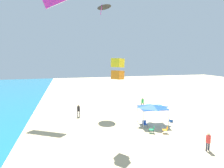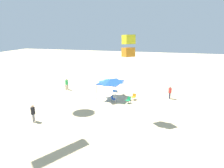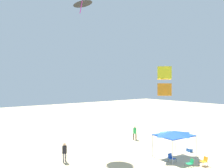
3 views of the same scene
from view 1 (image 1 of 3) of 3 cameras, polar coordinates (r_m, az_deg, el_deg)
ground at (r=27.57m, az=12.89°, el=-11.00°), size 120.00×120.00×0.10m
canopy_tent at (r=25.33m, az=12.52°, el=-6.80°), size 3.15×3.72×2.71m
folding_chair_near_cooler at (r=24.65m, az=10.10°, el=-11.96°), size 0.67×0.59×0.82m
folding_chair_left_of_tent at (r=23.30m, az=16.35°, el=-13.38°), size 0.68×0.75×0.82m
folding_chair_right_of_tent at (r=23.00m, az=12.42°, el=-13.52°), size 0.72×0.78×0.82m
cooler_box at (r=27.50m, az=17.82°, el=-10.69°), size 0.69×0.52×0.40m
person_by_tent at (r=28.64m, az=-10.38°, el=-7.81°), size 0.44×0.47×1.85m
person_far_stroller at (r=33.39m, az=9.49°, el=-5.51°), size 0.44×0.46×1.84m
person_kite_handler at (r=20.55m, az=27.76°, el=-15.21°), size 0.43×0.48×1.82m
kite_delta_black at (r=34.48m, az=-2.51°, el=23.09°), size 3.47×3.48×2.20m
kite_box_yellow at (r=19.07m, az=1.79°, el=4.72°), size 1.48×1.48×2.22m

